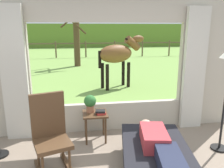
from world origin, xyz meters
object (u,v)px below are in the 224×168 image
Objects in this scene: book_stack at (101,112)px; pasture_tree at (76,33)px; potted_plant at (90,102)px; reclining_person at (159,145)px; recliner_sofa at (156,163)px; horse at (118,54)px; rocking_chair at (51,134)px; side_table at (95,118)px.

pasture_tree reaches higher than book_stack.
potted_plant is 0.08× the size of pasture_tree.
potted_plant reaches higher than reclining_person.
book_stack reaches higher than recliner_sofa.
horse is 4.94m from pasture_tree.
recliner_sofa is 1.53m from rocking_chair.
pasture_tree is at bearing 69.39° from rocking_chair.
side_table is 0.17m from book_stack.
book_stack is 0.11× the size of horse.
pasture_tree is (0.41, 9.14, 1.21)m from rocking_chair.
pasture_tree reaches higher than side_table.
potted_plant is (-0.08, 0.06, 0.28)m from side_table.
rocking_chair is at bearing -137.63° from book_stack.
rocking_chair is at bearing 170.52° from reclining_person.
potted_plant is at bearing 130.95° from reclining_person.
recliner_sofa is 1.27× the size of reclining_person.
pasture_tree reaches higher than rocking_chair.
reclining_person is 9.77m from pasture_tree.
rocking_chair reaches higher than reclining_person.
book_stack is at bearing -34.49° from side_table.
potted_plant is at bearing 131.92° from recliner_sofa.
reclining_person is 1.28× the size of rocking_chair.
rocking_chair is at bearing -44.72° from horse.
recliner_sofa is 1.02× the size of horse.
recliner_sofa is 1.45m from side_table.
rocking_chair is at bearing -92.55° from pasture_tree.
pasture_tree is at bearing 92.58° from book_stack.
book_stack is (-0.64, 1.21, 0.03)m from reclining_person.
side_table is 1.63× the size of potted_plant.
reclining_person is at bearing -37.22° from rocking_chair.
side_table is at bearing 130.49° from recliner_sofa.
book_stack is at bearing 128.41° from recliner_sofa.
recliner_sofa is 4.96m from horse.
reclining_person reaches higher than recliner_sofa.
side_table is 0.29m from potted_plant.
pasture_tree is (-0.38, 8.42, 1.20)m from book_stack.
potted_plant is at bearing -88.58° from pasture_tree.
book_stack is at bearing -37.68° from horse.
side_table is at bearing 145.51° from book_stack.
reclining_person is at bearing -83.97° from pasture_tree.
rocking_chair is (-1.42, 0.49, 0.02)m from reclining_person.
horse is at bearing 72.41° from potted_plant.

